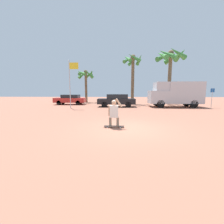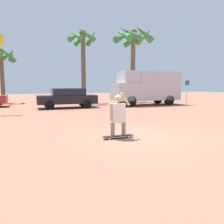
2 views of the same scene
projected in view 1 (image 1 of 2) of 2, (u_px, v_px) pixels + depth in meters
name	position (u px, v px, depth m)	size (l,w,h in m)	color
ground_plane	(128.00, 128.00, 7.70)	(80.00, 80.00, 0.00)	#935B47
skateboard	(114.00, 126.00, 7.87)	(1.05, 0.23, 0.08)	black
person_skateboarder	(114.00, 112.00, 7.77)	(0.72, 0.25, 1.46)	gray
camper_van	(176.00, 93.00, 17.77)	(6.03, 2.10, 2.95)	black
parked_car_black	(117.00, 100.00, 18.14)	(4.50, 1.75, 1.52)	black
parked_car_red	(70.00, 99.00, 21.15)	(4.26, 1.79, 1.39)	black
palm_tree_near_van	(170.00, 59.00, 20.62)	(4.07, 4.25, 7.65)	brown
palm_tree_center_background	(133.00, 66.00, 21.47)	(2.93, 2.90, 7.13)	brown
palm_tree_far_left	(86.00, 76.00, 24.68)	(2.98, 3.08, 5.44)	brown
flagpole	(71.00, 80.00, 16.23)	(1.06, 0.12, 5.18)	#B7B7BC
street_sign	(212.00, 95.00, 16.94)	(0.44, 0.06, 2.19)	#B7B7BC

